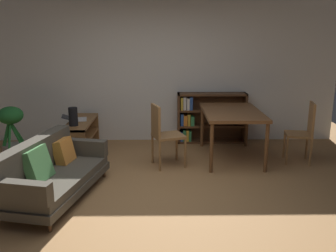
{
  "coord_description": "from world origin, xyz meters",
  "views": [
    {
      "loc": [
        0.14,
        -4.26,
        2.02
      ],
      "look_at": [
        0.22,
        0.75,
        0.75
      ],
      "focal_mm": 39.74,
      "sensor_mm": 36.0,
      "label": 1
    }
  ],
  "objects_px": {
    "open_laptop": "(76,119)",
    "desk_speaker": "(73,117)",
    "fabric_couch": "(50,172)",
    "potted_floor_plant": "(12,128)",
    "dining_chair_far": "(304,130)",
    "media_console": "(82,136)",
    "bookshelf": "(207,117)",
    "dining_table": "(232,115)",
    "dining_chair_near": "(164,132)"
  },
  "relations": [
    {
      "from": "potted_floor_plant",
      "to": "dining_chair_far",
      "type": "relative_size",
      "value": 0.87
    },
    {
      "from": "desk_speaker",
      "to": "dining_chair_far",
      "type": "xyz_separation_m",
      "value": [
        3.66,
        -0.23,
        -0.17
      ]
    },
    {
      "from": "media_console",
      "to": "desk_speaker",
      "type": "height_order",
      "value": "desk_speaker"
    },
    {
      "from": "open_laptop",
      "to": "dining_chair_far",
      "type": "height_order",
      "value": "dining_chair_far"
    },
    {
      "from": "potted_floor_plant",
      "to": "bookshelf",
      "type": "distance_m",
      "value": 3.42
    },
    {
      "from": "dining_chair_far",
      "to": "potted_floor_plant",
      "type": "bearing_deg",
      "value": 175.67
    },
    {
      "from": "media_console",
      "to": "potted_floor_plant",
      "type": "distance_m",
      "value": 1.14
    },
    {
      "from": "fabric_couch",
      "to": "potted_floor_plant",
      "type": "height_order",
      "value": "potted_floor_plant"
    },
    {
      "from": "open_laptop",
      "to": "potted_floor_plant",
      "type": "height_order",
      "value": "potted_floor_plant"
    },
    {
      "from": "media_console",
      "to": "dining_chair_near",
      "type": "distance_m",
      "value": 1.61
    },
    {
      "from": "open_laptop",
      "to": "dining_chair_far",
      "type": "relative_size",
      "value": 0.47
    },
    {
      "from": "potted_floor_plant",
      "to": "open_laptop",
      "type": "bearing_deg",
      "value": 15.49
    },
    {
      "from": "dining_chair_far",
      "to": "bookshelf",
      "type": "relative_size",
      "value": 0.76
    },
    {
      "from": "dining_table",
      "to": "potted_floor_plant",
      "type": "bearing_deg",
      "value": 177.75
    },
    {
      "from": "open_laptop",
      "to": "dining_chair_near",
      "type": "distance_m",
      "value": 1.71
    },
    {
      "from": "desk_speaker",
      "to": "dining_chair_near",
      "type": "bearing_deg",
      "value": -15.16
    },
    {
      "from": "fabric_couch",
      "to": "dining_chair_near",
      "type": "distance_m",
      "value": 1.81
    },
    {
      "from": "desk_speaker",
      "to": "potted_floor_plant",
      "type": "bearing_deg",
      "value": 173.37
    },
    {
      "from": "dining_chair_far",
      "to": "bookshelf",
      "type": "xyz_separation_m",
      "value": [
        -1.39,
        1.18,
        -0.06
      ]
    },
    {
      "from": "fabric_couch",
      "to": "dining_chair_far",
      "type": "xyz_separation_m",
      "value": [
        3.62,
        1.26,
        0.19
      ]
    },
    {
      "from": "dining_table",
      "to": "bookshelf",
      "type": "xyz_separation_m",
      "value": [
        -0.29,
        0.96,
        -0.25
      ]
    },
    {
      "from": "bookshelf",
      "to": "dining_chair_far",
      "type": "bearing_deg",
      "value": -40.26
    },
    {
      "from": "dining_chair_far",
      "to": "bookshelf",
      "type": "height_order",
      "value": "dining_chair_far"
    },
    {
      "from": "media_console",
      "to": "potted_floor_plant",
      "type": "height_order",
      "value": "potted_floor_plant"
    },
    {
      "from": "desk_speaker",
      "to": "potted_floor_plant",
      "type": "height_order",
      "value": "desk_speaker"
    },
    {
      "from": "desk_speaker",
      "to": "dining_chair_near",
      "type": "xyz_separation_m",
      "value": [
        1.45,
        -0.39,
        -0.16
      ]
    },
    {
      "from": "potted_floor_plant",
      "to": "dining_chair_near",
      "type": "bearing_deg",
      "value": -11.63
    },
    {
      "from": "media_console",
      "to": "dining_chair_far",
      "type": "height_order",
      "value": "dining_chair_far"
    },
    {
      "from": "media_console",
      "to": "desk_speaker",
      "type": "bearing_deg",
      "value": -96.6
    },
    {
      "from": "media_console",
      "to": "potted_floor_plant",
      "type": "bearing_deg",
      "value": -168.85
    },
    {
      "from": "fabric_couch",
      "to": "dining_table",
      "type": "relative_size",
      "value": 1.3
    },
    {
      "from": "media_console",
      "to": "bookshelf",
      "type": "relative_size",
      "value": 0.98
    },
    {
      "from": "desk_speaker",
      "to": "dining_chair_near",
      "type": "height_order",
      "value": "dining_chair_near"
    },
    {
      "from": "open_laptop",
      "to": "desk_speaker",
      "type": "xyz_separation_m",
      "value": [
        0.06,
        -0.4,
        0.13
      ]
    },
    {
      "from": "dining_table",
      "to": "open_laptop",
      "type": "bearing_deg",
      "value": 170.89
    },
    {
      "from": "desk_speaker",
      "to": "dining_table",
      "type": "xyz_separation_m",
      "value": [
        2.56,
        -0.02,
        0.02
      ]
    },
    {
      "from": "open_laptop",
      "to": "bookshelf",
      "type": "bearing_deg",
      "value": 13.19
    },
    {
      "from": "dining_chair_far",
      "to": "media_console",
      "type": "bearing_deg",
      "value": 171.0
    },
    {
      "from": "open_laptop",
      "to": "desk_speaker",
      "type": "distance_m",
      "value": 0.42
    },
    {
      "from": "fabric_couch",
      "to": "media_console",
      "type": "xyz_separation_m",
      "value": [
        0.01,
        1.83,
        -0.06
      ]
    },
    {
      "from": "dining_chair_near",
      "to": "bookshelf",
      "type": "relative_size",
      "value": 0.76
    },
    {
      "from": "media_console",
      "to": "desk_speaker",
      "type": "distance_m",
      "value": 0.55
    },
    {
      "from": "fabric_couch",
      "to": "media_console",
      "type": "relative_size",
      "value": 1.46
    },
    {
      "from": "desk_speaker",
      "to": "potted_floor_plant",
      "type": "relative_size",
      "value": 0.35
    },
    {
      "from": "media_console",
      "to": "dining_chair_far",
      "type": "relative_size",
      "value": 1.29
    },
    {
      "from": "dining_table",
      "to": "dining_chair_far",
      "type": "xyz_separation_m",
      "value": [
        1.1,
        -0.21,
        -0.19
      ]
    },
    {
      "from": "media_console",
      "to": "potted_floor_plant",
      "type": "xyz_separation_m",
      "value": [
        -1.1,
        -0.22,
        0.21
      ]
    },
    {
      "from": "potted_floor_plant",
      "to": "desk_speaker",
      "type": "bearing_deg",
      "value": -6.63
    },
    {
      "from": "fabric_couch",
      "to": "potted_floor_plant",
      "type": "xyz_separation_m",
      "value": [
        -1.09,
        1.61,
        0.16
      ]
    },
    {
      "from": "fabric_couch",
      "to": "potted_floor_plant",
      "type": "relative_size",
      "value": 2.16
    }
  ]
}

